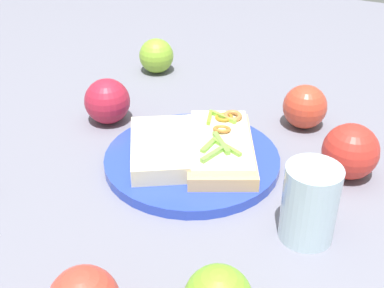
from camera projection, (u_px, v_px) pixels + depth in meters
ground_plane at (192, 164)px, 0.77m from camera, size 2.00×2.00×0.00m
plate at (192, 160)px, 0.76m from camera, size 0.26×0.26×0.02m
sandwich at (221, 146)px, 0.75m from camera, size 0.17×0.21×0.04m
bread_slice_side at (164, 148)px, 0.75m from camera, size 0.16×0.18×0.03m
apple_0 at (156, 56)px, 1.04m from camera, size 0.09×0.09×0.07m
apple_3 at (350, 151)px, 0.72m from camera, size 0.11×0.11×0.08m
apple_4 at (305, 107)px, 0.85m from camera, size 0.10×0.10×0.07m
apple_5 at (107, 101)px, 0.86m from camera, size 0.08×0.08×0.08m
drinking_glass at (310, 203)px, 0.61m from camera, size 0.07×0.07×0.10m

